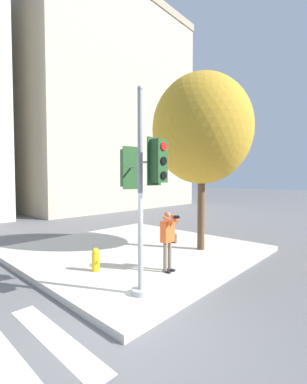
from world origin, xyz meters
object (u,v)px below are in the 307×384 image
object	(u,v)px
street_tree	(202,130)
fire_hydrant	(96,260)
traffic_signal_pole	(142,183)
person_photographer	(168,236)

from	to	relation	value
street_tree	fire_hydrant	xyz separation A→B (m)	(-4.08, 0.95, -4.17)
traffic_signal_pole	fire_hydrant	distance (m)	3.02
traffic_signal_pole	fire_hydrant	size ratio (longest dim) A/B	7.02
person_photographer	fire_hydrant	xyz separation A→B (m)	(-1.41, 1.54, -0.70)
street_tree	fire_hydrant	world-z (taller)	street_tree
fire_hydrant	street_tree	bearing A→B (deg)	-13.06
street_tree	fire_hydrant	size ratio (longest dim) A/B	9.73
street_tree	traffic_signal_pole	bearing A→B (deg)	-165.61
street_tree	person_photographer	bearing A→B (deg)	-167.43
traffic_signal_pole	person_photographer	world-z (taller)	traffic_signal_pole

